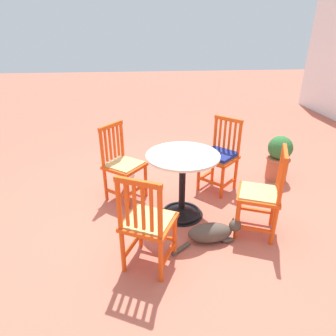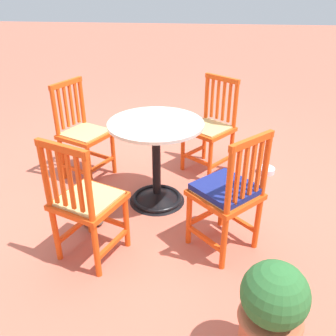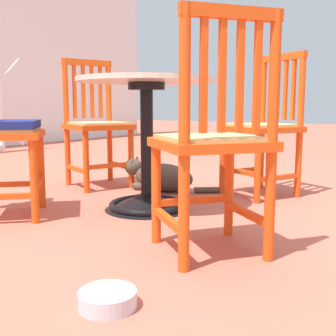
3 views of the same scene
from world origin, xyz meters
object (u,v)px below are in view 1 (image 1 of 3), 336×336
at_px(orange_chair_facing_out, 123,165).
at_px(orange_chair_at_corner, 148,224).
at_px(cafe_table, 182,192).
at_px(orange_chair_by_planter, 262,195).
at_px(pet_water_bowl, 129,174).
at_px(tabby_cat, 214,232).
at_px(terracotta_planter, 279,157).
at_px(orange_chair_near_fence, 219,156).

bearing_deg(orange_chair_facing_out, orange_chair_at_corner, 11.84).
relative_size(cafe_table, orange_chair_by_planter, 0.83).
height_order(cafe_table, pet_water_bowl, cafe_table).
height_order(cafe_table, orange_chair_at_corner, orange_chair_at_corner).
bearing_deg(orange_chair_facing_out, tabby_cat, 44.22).
xyz_separation_m(orange_chair_at_corner, terracotta_planter, (-1.46, 1.81, -0.11)).
height_order(orange_chair_at_corner, pet_water_bowl, orange_chair_at_corner).
height_order(orange_chair_near_fence, terracotta_planter, orange_chair_near_fence).
bearing_deg(terracotta_planter, tabby_cat, -44.17).
bearing_deg(terracotta_planter, pet_water_bowl, -98.23).
distance_m(orange_chair_near_fence, orange_chair_at_corner, 1.60).
bearing_deg(orange_chair_by_planter, orange_chair_at_corner, -72.15).
height_order(cafe_table, terracotta_planter, cafe_table).
xyz_separation_m(cafe_table, pet_water_bowl, (-1.02, -0.61, -0.26)).
bearing_deg(pet_water_bowl, orange_chair_by_planter, 43.70).
bearing_deg(orange_chair_near_fence, tabby_cat, -16.25).
bearing_deg(tabby_cat, pet_water_bowl, -150.16).
distance_m(orange_chair_near_fence, orange_chair_by_planter, 0.94).
bearing_deg(terracotta_planter, cafe_table, -62.79).
distance_m(orange_chair_facing_out, orange_chair_by_planter, 1.59).
bearing_deg(orange_chair_near_fence, cafe_table, -44.69).
distance_m(orange_chair_near_fence, pet_water_bowl, 1.31).
relative_size(orange_chair_near_fence, orange_chair_by_planter, 1.00).
height_order(orange_chair_at_corner, tabby_cat, orange_chair_at_corner).
height_order(orange_chair_near_fence, orange_chair_at_corner, same).
height_order(orange_chair_facing_out, orange_chair_by_planter, same).
bearing_deg(pet_water_bowl, cafe_table, 30.80).
xyz_separation_m(cafe_table, orange_chair_at_corner, (0.74, -0.40, 0.15)).
bearing_deg(tabby_cat, terracotta_planter, 135.83).
relative_size(orange_chair_at_corner, pet_water_bowl, 5.36).
bearing_deg(orange_chair_at_corner, tabby_cat, 112.19).
bearing_deg(cafe_table, orange_chair_near_fence, 135.31).
distance_m(orange_chair_by_planter, pet_water_bowl, 1.97).
relative_size(orange_chair_near_fence, terracotta_planter, 1.47).
relative_size(orange_chair_facing_out, pet_water_bowl, 5.36).
relative_size(orange_chair_facing_out, orange_chair_by_planter, 1.00).
distance_m(orange_chair_near_fence, orange_chair_facing_out, 1.19).
xyz_separation_m(orange_chair_near_fence, orange_chair_at_corner, (1.29, -0.94, -0.01)).
height_order(orange_chair_facing_out, pet_water_bowl, orange_chair_facing_out).
bearing_deg(orange_chair_by_planter, orange_chair_near_fence, -169.20).
xyz_separation_m(orange_chair_facing_out, tabby_cat, (0.92, 0.89, -0.34)).
height_order(orange_chair_near_fence, tabby_cat, orange_chair_near_fence).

